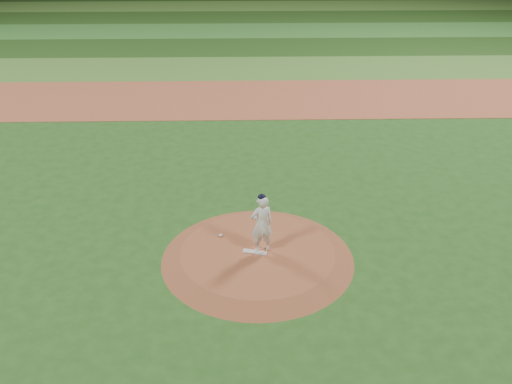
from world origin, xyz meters
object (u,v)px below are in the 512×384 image
pitching_rubber (255,252)px  rosin_bag (221,235)px  pitchers_mound (258,255)px  pitcher_on_mound (262,224)px

pitching_rubber → rosin_bag: size_ratio=5.45×
pitchers_mound → pitcher_on_mound: bearing=17.3°
pitchers_mound → pitching_rubber: bearing=-146.4°
pitchers_mound → rosin_bag: rosin_bag is taller
pitchers_mound → rosin_bag: 1.37m
rosin_bag → pitcher_on_mound: 1.67m
pitchers_mound → pitcher_on_mound: (0.11, 0.04, 1.02)m
pitching_rubber → rosin_bag: (-1.00, 0.88, 0.02)m
pitching_rubber → rosin_bag: rosin_bag is taller
rosin_bag → pitching_rubber: bearing=-41.5°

